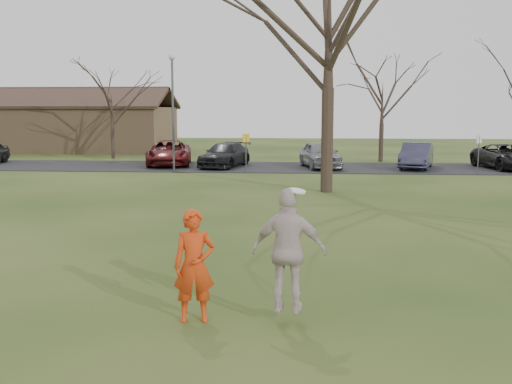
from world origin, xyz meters
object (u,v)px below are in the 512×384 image
Objects in this scene: car_6 at (507,157)px; player_defender at (194,266)px; catching_play at (289,251)px; car_4 at (320,154)px; car_5 at (416,156)px; lamp_post at (173,98)px; car_2 at (169,153)px; car_3 at (225,155)px; big_tree at (329,16)px; building at (46,127)px.

player_defender is at bearing -126.86° from car_6.
catching_play is at bearing -13.46° from player_defender.
car_4 is 1.01× the size of car_5.
car_6 is 18.80m from lamp_post.
lamp_post is (-5.36, 22.74, 3.07)m from player_defender.
car_2 is 27.06m from catching_play.
car_4 is (5.49, -0.13, 0.07)m from car_3.
car_3 is 12.86m from big_tree.
car_3 is 0.95× the size of car_6.
player_defender reaches higher than car_2.
player_defender is 0.29× the size of lamp_post.
car_2 is at bearing 130.22° from big_tree.
car_6 is (10.38, 0.21, -0.07)m from car_4.
car_6 is at bearing 51.37° from player_defender.
car_4 reaches higher than car_3.
building is 1.47× the size of big_tree.
lamp_post is at bearing -177.18° from car_4.
catching_play is (-6.53, -25.07, 0.43)m from car_5.
player_defender is 28.28m from car_6.
car_5 is at bearing 171.66° from car_6.
building is at bearing 136.45° from car_4.
lamp_post is (-18.36, -2.37, 3.24)m from car_6.
car_2 is 8.99m from car_4.
car_5 is 0.70× the size of lamp_post.
car_4 reaches higher than car_6.
lamp_post is at bearing 92.01° from player_defender.
car_3 is at bearing -22.54° from car_2.
car_3 is 0.34× the size of big_tree.
player_defender reaches higher than car_4.
player_defender is 0.38× the size of car_3.
player_defender is 26.60m from car_2.
car_6 is 0.24× the size of building.
building is at bearing 154.31° from car_3.
car_3 is 1.08× the size of car_5.
car_2 is 0.38× the size of big_tree.
catching_play is 0.31× the size of lamp_post.
player_defender reaches higher than car_3.
catching_play is 23.97m from lamp_post.
catching_play reaches higher than car_6.
catching_play is at bearing -67.08° from car_3.
car_4 is 8.86m from lamp_post.
car_4 is at bearing -31.26° from building.
building is 32.23m from big_tree.
big_tree is at bearing -59.03° from car_2.
car_3 is 1.07× the size of car_4.
big_tree is at bearing -47.58° from car_3.
big_tree is (8.96, -10.60, 6.22)m from car_2.
big_tree is (5.51, -9.78, 6.27)m from car_3.
lamp_post is (14.00, -15.50, 2.04)m from building.
player_defender is 0.34× the size of car_2.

